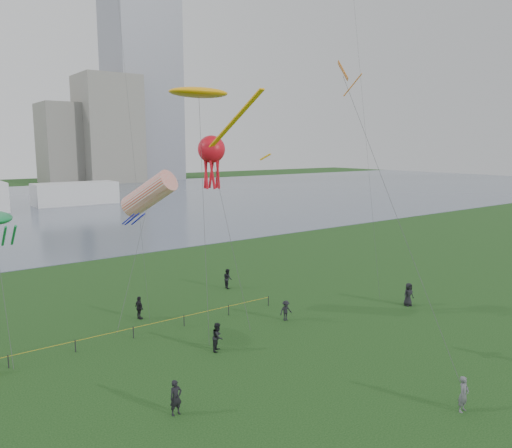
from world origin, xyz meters
TOP-DOWN VIEW (x-y plane):
  - ground_plane at (0.00, 0.00)m, footprint 400.00×400.00m
  - lake at (0.00, 100.00)m, footprint 400.00×120.00m
  - tower at (62.00, 168.00)m, footprint 24.00×24.00m
  - building_mid at (46.00, 162.00)m, footprint 20.00×20.00m
  - building_low at (32.00, 168.00)m, footprint 16.00×18.00m
  - pavilion_right at (14.00, 98.00)m, footprint 18.00×7.00m
  - fence at (-13.48, 14.52)m, footprint 24.07×0.07m
  - kite_flyer at (2.23, -4.67)m, footprint 0.72×0.51m
  - spectator_a at (-3.74, 9.17)m, footprint 1.17×1.16m
  - spectator_b at (3.55, 10.92)m, footprint 1.08×0.70m
  - spectator_c at (-5.41, 17.95)m, footprint 0.55×1.10m
  - spectator_d at (14.16, 7.55)m, footprint 1.04×0.77m
  - spectator_f at (-9.64, 3.73)m, footprint 0.67×0.45m
  - spectator_g at (4.79, 20.97)m, footprint 0.86×1.02m
  - kite_stingray at (-1.36, 15.03)m, footprint 4.76×9.94m
  - kite_windsock at (-4.47, 17.50)m, footprint 5.38×5.06m
  - kite_octopus at (-0.88, 14.30)m, footprint 2.01×4.51m
  - kite_delta at (4.84, 6.18)m, footprint 1.44×10.37m

SIDE VIEW (x-z plane):
  - ground_plane at x=0.00m, z-range 0.00..0.00m
  - lake at x=0.00m, z-range -0.02..0.06m
  - fence at x=-13.48m, z-range 0.03..1.08m
  - spectator_b at x=3.55m, z-range 0.00..1.58m
  - spectator_f at x=-9.64m, z-range 0.00..1.81m
  - spectator_c at x=-5.41m, z-range 0.00..1.81m
  - spectator_g at x=4.79m, z-range 0.00..1.86m
  - kite_flyer at x=2.23m, z-range 0.00..1.86m
  - spectator_a at x=-3.74m, z-range 0.00..1.91m
  - spectator_d at x=14.16m, z-range 0.00..1.96m
  - pavilion_right at x=14.00m, z-range 0.00..5.00m
  - kite_windsock at x=-4.47m, z-range 3.92..15.56m
  - kite_octopus at x=-0.88m, z-range 5.94..20.05m
  - building_low at x=32.00m, z-range 0.00..28.00m
  - kite_stingray at x=-1.36m, z-range 8.31..25.86m
  - kite_delta at x=4.84m, z-range 7.77..26.64m
  - building_mid at x=46.00m, z-range 0.00..38.00m
  - tower at x=62.00m, z-range 0.00..120.00m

